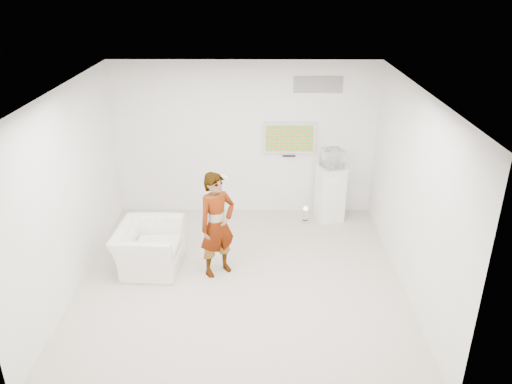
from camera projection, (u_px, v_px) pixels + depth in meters
room at (240, 193)px, 7.26m from camera, size 5.01×5.01×3.00m
tv at (289, 138)px, 9.47m from camera, size 1.00×0.08×0.60m
logo_decal at (318, 85)px, 9.09m from camera, size 0.90×0.02×0.30m
person at (217, 225)px, 7.72m from camera, size 0.75×0.71×1.72m
armchair at (149, 247)px, 8.06m from camera, size 1.04×1.17×0.73m
pedestal at (330, 193)px, 9.59m from camera, size 0.63×0.63×1.08m
floor_uplight at (305, 215)px, 9.59m from camera, size 0.22×0.22×0.31m
vitrine at (332, 158)px, 9.30m from camera, size 0.45×0.45×0.35m
console at (332, 162)px, 9.32m from camera, size 0.05×0.16×0.22m
wii_remote at (224, 177)px, 7.69m from camera, size 0.12×0.13×0.04m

